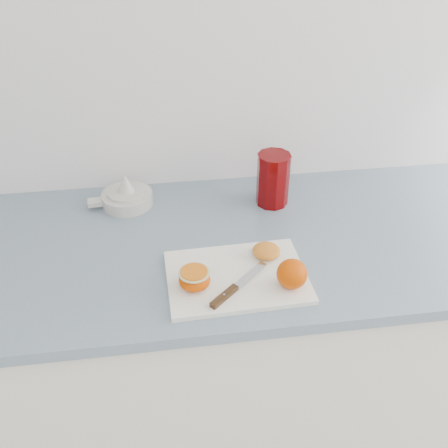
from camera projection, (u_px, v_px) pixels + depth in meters
name	position (u px, v px, depth m)	size (l,w,h in m)	color
counter	(215.00, 355.00, 1.52)	(2.45, 0.64, 0.89)	white
cutting_board	(237.00, 277.00, 1.14)	(0.32, 0.23, 0.01)	white
whole_orange	(292.00, 274.00, 1.09)	(0.07, 0.07, 0.07)	red
half_orange	(194.00, 279.00, 1.09)	(0.07, 0.07, 0.04)	red
squeezed_shell	(266.00, 251.00, 1.18)	(0.07, 0.07, 0.03)	orange
paring_knife	(229.00, 292.00, 1.08)	(0.15, 0.14, 0.01)	#432615
citrus_juicer	(126.00, 196.00, 1.39)	(0.18, 0.14, 0.09)	silver
red_tumbler	(273.00, 181.00, 1.37)	(0.09, 0.09, 0.15)	#650304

